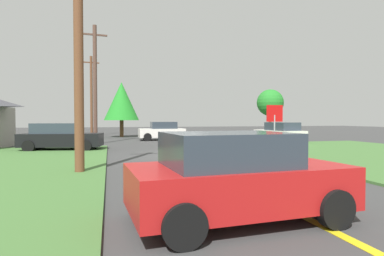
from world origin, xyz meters
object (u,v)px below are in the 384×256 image
stop_sign (275,120)px  oak_tree_left (122,101)px  utility_pole_far (91,95)px  pine_tree_center (270,103)px  car_behind_on_main_road (235,177)px  car_approaching_junction (162,131)px  utility_pole_near (79,49)px  parked_car_near_building (60,137)px  car_on_crossroad (280,133)px  utility_pole_mid (95,83)px

stop_sign → oak_tree_left: oak_tree_left is taller
utility_pole_far → pine_tree_center: (17.30, -9.54, -1.16)m
utility_pole_far → car_behind_on_main_road: bearing=-82.8°
utility_pole_far → pine_tree_center: bearing=-28.9°
car_approaching_junction → pine_tree_center: (10.81, 0.44, 2.66)m
car_approaching_junction → utility_pole_near: size_ratio=0.49×
oak_tree_left → pine_tree_center: (14.11, -5.51, -0.25)m
car_approaching_junction → utility_pole_far: (-6.49, 9.97, 3.81)m
car_behind_on_main_road → car_approaching_junction: size_ratio=1.02×
utility_pole_near → stop_sign: bearing=17.6°
stop_sign → pine_tree_center: 16.25m
car_behind_on_main_road → oak_tree_left: 28.85m
stop_sign → car_approaching_junction: stop_sign is taller
car_approaching_junction → utility_pole_far: 12.50m
utility_pole_far → pine_tree_center: size_ratio=1.88×
stop_sign → car_behind_on_main_road: (-5.69, -8.84, -1.01)m
utility_pole_near → parked_car_near_building: bearing=101.7°
car_on_crossroad → utility_pole_far: size_ratio=0.51×
car_behind_on_main_road → car_on_crossroad: 19.31m
parked_car_near_building → utility_pole_near: bearing=-69.7°
car_on_crossroad → pine_tree_center: (2.86, 6.84, 2.66)m
car_approaching_junction → utility_pole_mid: size_ratio=0.46×
car_on_crossroad → oak_tree_left: 16.95m
pine_tree_center → parked_car_near_building: bearing=-155.2°
car_approaching_junction → car_behind_on_main_road: bearing=84.5°
utility_pole_near → utility_pole_mid: (-0.00, 13.35, 0.30)m
car_behind_on_main_road → car_approaching_junction: 22.87m
car_on_crossroad → pine_tree_center: 7.88m
utility_pole_near → pine_tree_center: 23.73m
car_behind_on_main_road → utility_pole_mid: (-3.21, 19.37, 3.72)m
car_on_crossroad → oak_tree_left: size_ratio=0.81×
utility_pole_near → pine_tree_center: size_ratio=1.72×
car_approaching_junction → car_on_crossroad: 10.21m
car_behind_on_main_road → car_on_crossroad: bearing=53.8°
utility_pole_near → pine_tree_center: utility_pole_near is taller
car_on_crossroad → utility_pole_near: bearing=122.2°
car_approaching_junction → utility_pole_near: (-5.55, -16.73, 3.42)m
parked_car_near_building → utility_pole_far: 18.37m
stop_sign → utility_pole_far: 25.98m
utility_pole_far → utility_pole_near: bearing=-88.0°
utility_pole_mid → pine_tree_center: size_ratio=1.83×
parked_car_near_building → oak_tree_left: 14.78m
stop_sign → car_approaching_junction: (-3.35, 13.91, -1.01)m
car_behind_on_main_road → parked_car_near_building: size_ratio=0.85×
stop_sign → car_approaching_junction: size_ratio=0.64×
car_approaching_junction → oak_tree_left: bearing=-60.6°
stop_sign → utility_pole_far: bearing=-59.7°
utility_pole_near → car_approaching_junction: bearing=71.6°
parked_car_near_building → stop_sign: bearing=-20.4°
oak_tree_left → utility_pole_near: bearing=-95.7°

